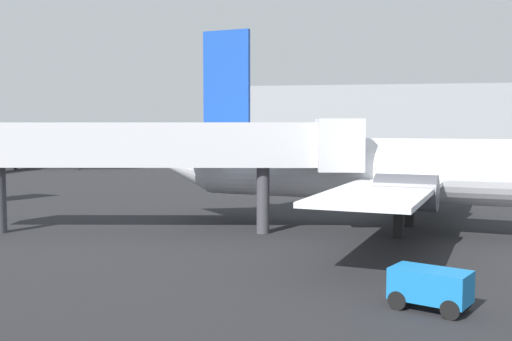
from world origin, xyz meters
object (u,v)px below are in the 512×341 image
at_px(airplane_at_gate, 424,171).
at_px(airplane_far_left, 26,147).
at_px(baggage_cart, 430,286).
at_px(jet_bridge, 169,147).

relative_size(airplane_at_gate, airplane_far_left, 1.22).
distance_m(airplane_far_left, baggage_cart, 73.88).
height_order(airplane_at_gate, jet_bridge, airplane_at_gate).
distance_m(airplane_at_gate, airplane_far_left, 64.69).
bearing_deg(jet_bridge, baggage_cart, -52.56).
relative_size(airplane_at_gate, baggage_cart, 12.44).
relative_size(jet_bridge, baggage_cart, 8.38).
relative_size(airplane_far_left, jet_bridge, 1.22).
relative_size(airplane_far_left, baggage_cart, 10.21).
height_order(airplane_far_left, jet_bridge, airplane_far_left).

